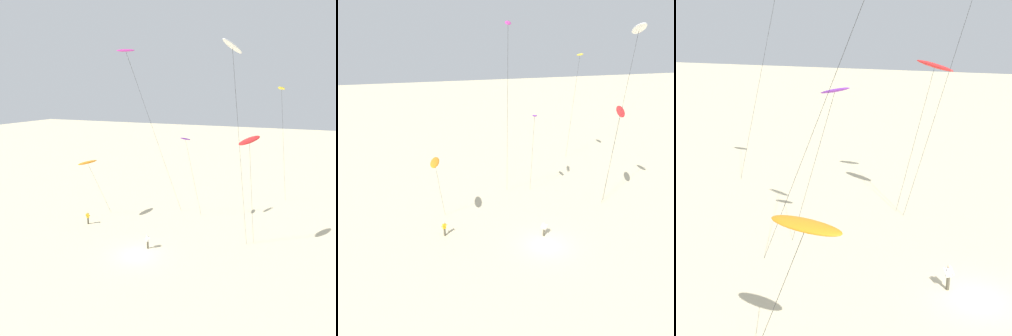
{
  "view_description": "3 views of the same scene",
  "coord_description": "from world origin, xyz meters",
  "views": [
    {
      "loc": [
        14.82,
        -27.19,
        17.14
      ],
      "look_at": [
        0.9,
        6.63,
        8.22
      ],
      "focal_mm": 33.8,
      "sensor_mm": 36.0,
      "label": 1
    },
    {
      "loc": [
        -12.75,
        -28.75,
        20.71
      ],
      "look_at": [
        -1.86,
        8.4,
        5.65
      ],
      "focal_mm": 37.88,
      "sensor_mm": 36.0,
      "label": 2
    },
    {
      "loc": [
        -24.66,
        -1.0,
        15.39
      ],
      "look_at": [
        -0.64,
        8.03,
        7.31
      ],
      "focal_mm": 49.64,
      "sensor_mm": 36.0,
      "label": 3
    }
  ],
  "objects": [
    {
      "name": "ground_plane",
      "position": [
        0.0,
        0.0,
        0.0
      ],
      "size": [
        260.0,
        260.0,
        0.0
      ],
      "primitive_type": "plane",
      "color": "beige"
    },
    {
      "name": "kite_yellow",
      "position": [
        12.31,
        19.16,
        17.3
      ],
      "size": [
        2.28,
        7.07,
        17.82
      ],
      "color": "yellow",
      "rests_on": "ground"
    },
    {
      "name": "kite_magenta",
      "position": [
        -2.86,
        4.36,
        20.8
      ],
      "size": [
        3.61,
        11.24,
        21.69
      ],
      "color": "#D8339E",
      "rests_on": "ground"
    },
    {
      "name": "kite_orange",
      "position": [
        -10.19,
        6.0,
        8.06
      ],
      "size": [
        1.74,
        5.16,
        8.28
      ],
      "color": "orange",
      "rests_on": "ground"
    },
    {
      "name": "kite_white",
      "position": [
        8.99,
        1.58,
        20.76
      ],
      "size": [
        2.52,
        7.1,
        21.61
      ],
      "color": "white",
      "rests_on": "ground"
    },
    {
      "name": "kite_red",
      "position": [
        10.42,
        5.04,
        12.28
      ],
      "size": [
        2.35,
        4.45,
        12.86
      ],
      "color": "red",
      "rests_on": "ground"
    },
    {
      "name": "kite_purple",
      "position": [
        2.03,
        9.69,
        11.22
      ],
      "size": [
        1.68,
        5.08,
        11.74
      ],
      "color": "purple",
      "rests_on": "ground"
    },
    {
      "name": "kite_flyer_nearest",
      "position": [
        0.45,
        1.77,
        0.89
      ],
      "size": [
        0.72,
        0.72,
        1.67
      ],
      "color": "#4C4738",
      "rests_on": "ground"
    },
    {
      "name": "kite_flyer_middle",
      "position": [
        -9.81,
        4.81,
        0.89
      ],
      "size": [
        0.68,
        0.66,
        1.67
      ],
      "color": "#4C4738",
      "rests_on": "ground"
    }
  ]
}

